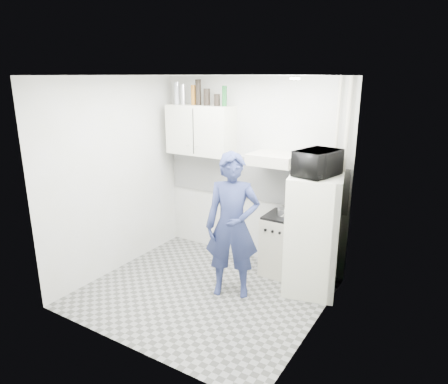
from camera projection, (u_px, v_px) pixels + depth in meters
The scene contains 24 objects.
floor at pixel (203, 292), 4.97m from camera, with size 2.80×2.80×0.00m, color slate.
ceiling at pixel (200, 75), 4.25m from camera, with size 2.80×2.80×0.00m, color white.
wall_back at pixel (252, 171), 5.63m from camera, with size 2.80×2.80×0.00m, color silver.
wall_left at pixel (115, 177), 5.31m from camera, with size 2.60×2.60×0.00m, color silver.
wall_right at pixel (319, 213), 3.91m from camera, with size 2.60×2.60×0.00m, color silver.
person at pixel (232, 226), 4.73m from camera, with size 0.64×0.42×1.77m, color navy.
stove at pixel (283, 246), 5.36m from camera, with size 0.50×0.50×0.81m, color beige.
fridge at pixel (313, 235), 4.84m from camera, with size 0.61×0.61×1.48m, color silver.
stove_top at pixel (285, 216), 5.24m from camera, with size 0.48×0.48×0.03m, color black.
saucepan at pixel (284, 212), 5.24m from camera, with size 0.17×0.17×0.09m, color silver.
microwave at pixel (318, 163), 4.59m from camera, with size 0.37×0.55×0.30m, color black.
bottle_a at pixel (177, 93), 5.78m from camera, with size 0.07×0.07×0.31m, color #B2B7BC.
bottle_b at pixel (183, 94), 5.72m from camera, with size 0.07×0.07×0.28m, color silver.
bottle_c at pixel (193, 95), 5.63m from camera, with size 0.07×0.07×0.27m, color brown.
bottle_d at pixel (198, 92), 5.58m from camera, with size 0.08×0.08×0.35m, color black.
canister_a at pixel (207, 97), 5.52m from camera, with size 0.09×0.09×0.23m, color black.
canister_b at pixel (217, 100), 5.45m from camera, with size 0.08×0.08×0.16m, color black.
bottle_e at pixel (224, 96), 5.37m from camera, with size 0.07×0.07×0.27m, color #144C1E.
upper_cabinet at pixel (200, 130), 5.71m from camera, with size 1.00×0.35×0.70m, color silver.
range_hood at pixel (274, 159), 5.13m from camera, with size 0.60×0.50×0.14m, color beige.
backsplash at pixel (251, 178), 5.65m from camera, with size 2.74×0.03×0.60m, color white.
pipe_a at pixel (342, 185), 4.91m from camera, with size 0.05×0.05×2.60m, color beige.
pipe_b at pixel (333, 184), 4.97m from camera, with size 0.04×0.04×2.60m, color beige.
ceiling_spot_fixture at pixel (295, 79), 3.92m from camera, with size 0.10×0.10×0.02m, color white.
Camera 1 is at (2.54, -3.63, 2.59)m, focal length 32.00 mm.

